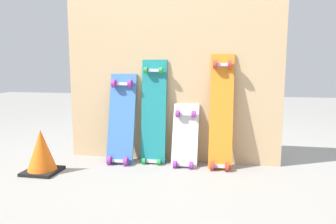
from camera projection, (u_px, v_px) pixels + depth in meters
ground_plane at (170, 162)px, 2.74m from camera, size 12.00×12.00×0.00m
plywood_wall_panel at (171, 78)px, 2.71m from camera, size 1.80×0.04×1.40m
skateboard_blue at (121, 122)px, 2.71m from camera, size 0.23×0.25×0.80m
skateboard_teal at (154, 116)px, 2.70m from camera, size 0.21×0.17×0.92m
skateboard_white at (185, 139)px, 2.64m from camera, size 0.21×0.22×0.57m
skateboard_orange at (221, 115)px, 2.56m from camera, size 0.18×0.23×0.96m
traffic_cone at (41, 152)px, 2.45m from camera, size 0.25×0.25×0.33m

